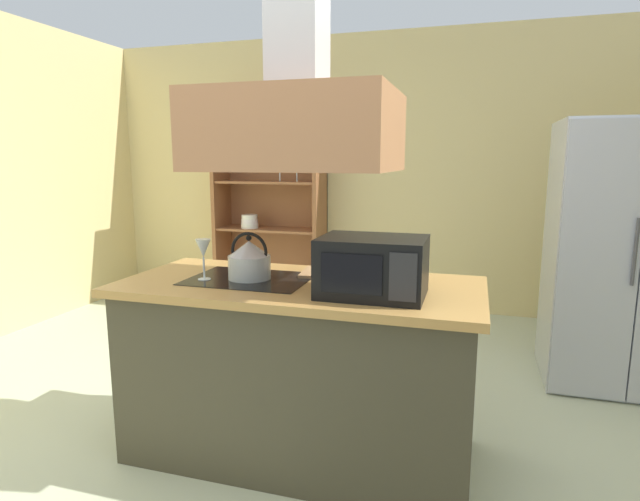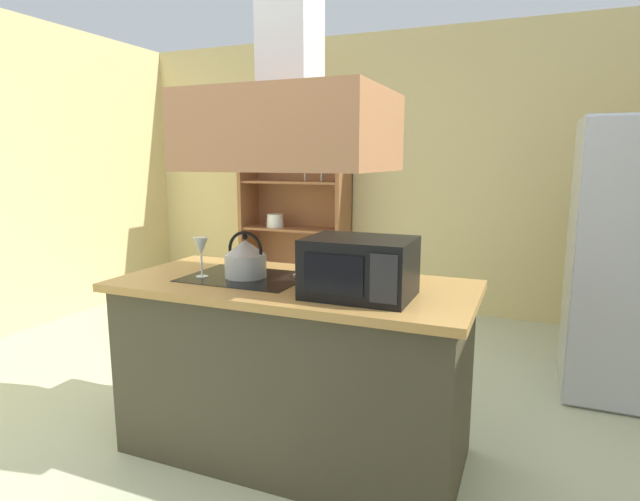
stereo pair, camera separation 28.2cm
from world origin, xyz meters
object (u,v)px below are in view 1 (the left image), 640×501
(dish_cabinet, at_px, (271,221))
(cutting_board, at_px, (335,273))
(kettle, at_px, (249,260))
(refrigerator, at_px, (624,255))
(wine_glass_on_counter, at_px, (203,250))
(microwave, at_px, (373,267))

(dish_cabinet, distance_m, cutting_board, 2.79)
(cutting_board, bearing_deg, kettle, -151.60)
(cutting_board, bearing_deg, dish_cabinet, 118.99)
(kettle, bearing_deg, refrigerator, 35.48)
(cutting_board, xyz_separation_m, wine_glass_on_counter, (-0.60, -0.29, 0.14))
(cutting_board, height_order, wine_glass_on_counter, wine_glass_on_counter)
(refrigerator, xyz_separation_m, microwave, (-1.37, -1.57, 0.16))
(refrigerator, distance_m, cutting_board, 2.04)
(cutting_board, height_order, microwave, microwave)
(cutting_board, relative_size, microwave, 0.74)
(wine_glass_on_counter, bearing_deg, refrigerator, 34.33)
(dish_cabinet, xyz_separation_m, cutting_board, (1.35, -2.44, 0.05))
(refrigerator, distance_m, kettle, 2.48)
(refrigerator, bearing_deg, dish_cabinet, 157.92)
(dish_cabinet, relative_size, wine_glass_on_counter, 9.43)
(kettle, bearing_deg, wine_glass_on_counter, -158.49)
(dish_cabinet, distance_m, wine_glass_on_counter, 2.84)
(microwave, bearing_deg, cutting_board, 127.79)
(dish_cabinet, bearing_deg, refrigerator, -22.08)
(microwave, height_order, wine_glass_on_counter, microwave)
(kettle, bearing_deg, cutting_board, 28.40)
(microwave, bearing_deg, wine_glass_on_counter, 176.82)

